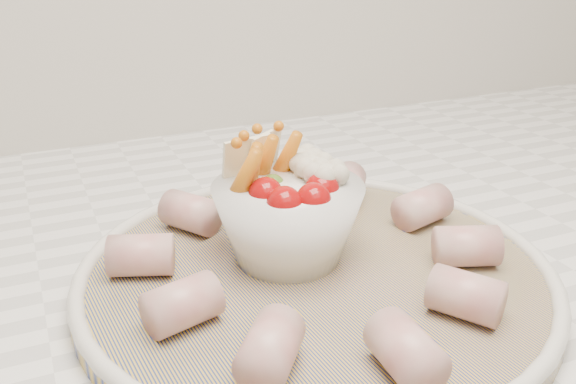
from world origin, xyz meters
name	(u,v)px	position (x,y,z in m)	size (l,w,h in m)	color
serving_platter	(315,273)	(-0.03, 1.34, 0.93)	(0.39, 0.39, 0.02)	navy
veggie_bowl	(288,213)	(-0.04, 1.37, 0.97)	(0.12, 0.12, 0.10)	white
cured_meat_rolls	(315,250)	(-0.03, 1.34, 0.95)	(0.30, 0.29, 0.03)	#B25151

